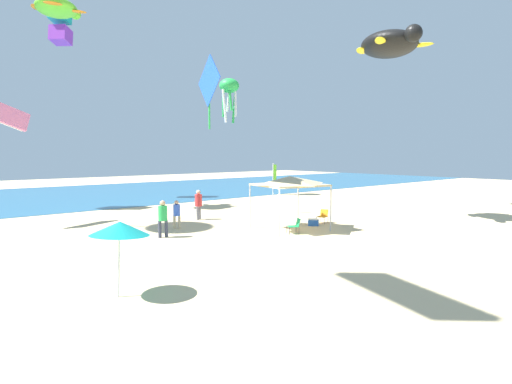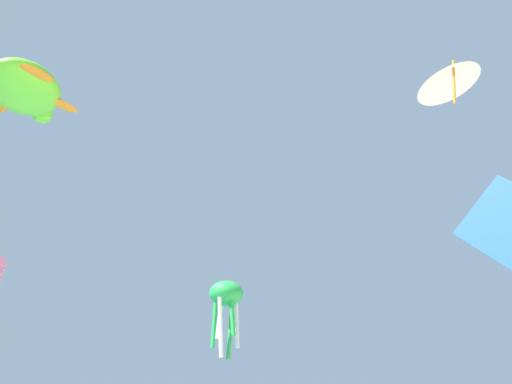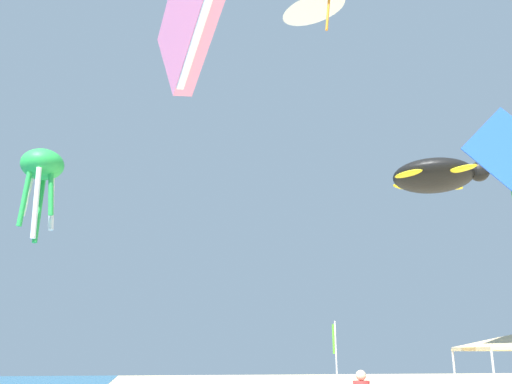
{
  "view_description": "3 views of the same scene",
  "coord_description": "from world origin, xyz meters",
  "px_view_note": "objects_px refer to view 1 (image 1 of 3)",
  "views": [
    {
      "loc": [
        -13.64,
        -14.38,
        4.26
      ],
      "look_at": [
        2.44,
        4.31,
        1.96
      ],
      "focal_mm": 29.28,
      "sensor_mm": 36.0,
      "label": 1
    },
    {
      "loc": [
        -14.88,
        4.27,
        3.04
      ],
      "look_at": [
        -0.81,
        11.12,
        10.41
      ],
      "focal_mm": 37.59,
      "sensor_mm": 36.0,
      "label": 2
    },
    {
      "loc": [
        -14.39,
        14.15,
        2.27
      ],
      "look_at": [
        -0.81,
        11.43,
        6.36
      ],
      "focal_mm": 39.12,
      "sensor_mm": 36.0,
      "label": 3
    }
  ],
  "objects_px": {
    "person_far_stroller": "(163,216)",
    "kite_turtle_lime": "(57,8)",
    "beach_umbrella": "(120,228)",
    "kite_octopus_green": "(229,88)",
    "person_watching_sky": "(177,212)",
    "folding_chair_left_of_tent": "(295,225)",
    "canopy_tent": "(290,181)",
    "cooler_box": "(313,222)",
    "folding_chair_right_of_tent": "(323,215)",
    "banner_flag": "(274,183)",
    "kite_turtle_black": "(390,44)",
    "kite_box_teal": "(60,25)",
    "person_near_umbrella": "(198,202)",
    "kite_diamond_blue": "(209,83)"
  },
  "relations": [
    {
      "from": "kite_box_teal",
      "to": "person_watching_sky",
      "type": "bearing_deg",
      "value": -47.23
    },
    {
      "from": "person_far_stroller",
      "to": "kite_turtle_black",
      "type": "height_order",
      "value": "kite_turtle_black"
    },
    {
      "from": "canopy_tent",
      "to": "kite_octopus_green",
      "type": "xyz_separation_m",
      "value": [
        8.89,
        17.25,
        7.94
      ]
    },
    {
      "from": "person_near_umbrella",
      "to": "kite_turtle_black",
      "type": "xyz_separation_m",
      "value": [
        8.87,
        -7.96,
        9.79
      ]
    },
    {
      "from": "beach_umbrella",
      "to": "person_far_stroller",
      "type": "xyz_separation_m",
      "value": [
        5.15,
        7.04,
        -0.93
      ]
    },
    {
      "from": "banner_flag",
      "to": "kite_turtle_lime",
      "type": "height_order",
      "value": "kite_turtle_lime"
    },
    {
      "from": "beach_umbrella",
      "to": "person_near_umbrella",
      "type": "relative_size",
      "value": 1.21
    },
    {
      "from": "cooler_box",
      "to": "banner_flag",
      "type": "relative_size",
      "value": 0.21
    },
    {
      "from": "person_far_stroller",
      "to": "kite_diamond_blue",
      "type": "xyz_separation_m",
      "value": [
        2.6,
        -0.43,
        6.78
      ]
    },
    {
      "from": "folding_chair_right_of_tent",
      "to": "kite_turtle_lime",
      "type": "relative_size",
      "value": 0.21
    },
    {
      "from": "person_near_umbrella",
      "to": "kite_diamond_blue",
      "type": "distance_m",
      "value": 8.13
    },
    {
      "from": "beach_umbrella",
      "to": "kite_turtle_black",
      "type": "distance_m",
      "value": 20.71
    },
    {
      "from": "person_watching_sky",
      "to": "kite_octopus_green",
      "type": "bearing_deg",
      "value": 92.27
    },
    {
      "from": "beach_umbrella",
      "to": "folding_chair_left_of_tent",
      "type": "height_order",
      "value": "beach_umbrella"
    },
    {
      "from": "folding_chair_left_of_tent",
      "to": "kite_octopus_green",
      "type": "bearing_deg",
      "value": -178.21
    },
    {
      "from": "folding_chair_right_of_tent",
      "to": "kite_octopus_green",
      "type": "distance_m",
      "value": 20.68
    },
    {
      "from": "folding_chair_right_of_tent",
      "to": "kite_diamond_blue",
      "type": "height_order",
      "value": "kite_diamond_blue"
    },
    {
      "from": "person_far_stroller",
      "to": "kite_box_teal",
      "type": "distance_m",
      "value": 26.49
    },
    {
      "from": "kite_box_teal",
      "to": "kite_octopus_green",
      "type": "bearing_deg",
      "value": 14.41
    },
    {
      "from": "kite_turtle_black",
      "to": "cooler_box",
      "type": "bearing_deg",
      "value": -87.02
    },
    {
      "from": "kite_diamond_blue",
      "to": "kite_turtle_black",
      "type": "distance_m",
      "value": 11.83
    },
    {
      "from": "person_far_stroller",
      "to": "person_near_umbrella",
      "type": "bearing_deg",
      "value": 50.96
    },
    {
      "from": "banner_flag",
      "to": "person_far_stroller",
      "type": "bearing_deg",
      "value": -166.09
    },
    {
      "from": "folding_chair_left_of_tent",
      "to": "kite_turtle_black",
      "type": "relative_size",
      "value": 0.16
    },
    {
      "from": "cooler_box",
      "to": "folding_chair_right_of_tent",
      "type": "bearing_deg",
      "value": 12.24
    },
    {
      "from": "banner_flag",
      "to": "kite_turtle_lime",
      "type": "distance_m",
      "value": 20.29
    },
    {
      "from": "person_far_stroller",
      "to": "kite_turtle_lime",
      "type": "relative_size",
      "value": 0.47
    },
    {
      "from": "banner_flag",
      "to": "kite_turtle_lime",
      "type": "bearing_deg",
      "value": 131.09
    },
    {
      "from": "person_watching_sky",
      "to": "folding_chair_left_of_tent",
      "type": "bearing_deg",
      "value": -5.2
    },
    {
      "from": "kite_diamond_blue",
      "to": "kite_octopus_green",
      "type": "distance_m",
      "value": 19.92
    },
    {
      "from": "folding_chair_left_of_tent",
      "to": "kite_octopus_green",
      "type": "xyz_separation_m",
      "value": [
        9.58,
        18.34,
        10.18
      ]
    },
    {
      "from": "canopy_tent",
      "to": "folding_chair_left_of_tent",
      "type": "relative_size",
      "value": 4.83
    },
    {
      "from": "folding_chair_left_of_tent",
      "to": "kite_turtle_black",
      "type": "bearing_deg",
      "value": 114.84
    },
    {
      "from": "kite_turtle_lime",
      "to": "canopy_tent",
      "type": "bearing_deg",
      "value": -93.6
    },
    {
      "from": "kite_box_teal",
      "to": "kite_turtle_black",
      "type": "height_order",
      "value": "kite_box_teal"
    },
    {
      "from": "kite_octopus_green",
      "to": "person_near_umbrella",
      "type": "bearing_deg",
      "value": -17.92
    },
    {
      "from": "kite_box_teal",
      "to": "banner_flag",
      "type": "bearing_deg",
      "value": -24.45
    },
    {
      "from": "person_watching_sky",
      "to": "kite_box_teal",
      "type": "height_order",
      "value": "kite_box_teal"
    },
    {
      "from": "cooler_box",
      "to": "person_near_umbrella",
      "type": "height_order",
      "value": "person_near_umbrella"
    },
    {
      "from": "folding_chair_left_of_tent",
      "to": "person_far_stroller",
      "type": "height_order",
      "value": "person_far_stroller"
    },
    {
      "from": "folding_chair_left_of_tent",
      "to": "kite_octopus_green",
      "type": "height_order",
      "value": "kite_octopus_green"
    },
    {
      "from": "person_far_stroller",
      "to": "kite_turtle_lime",
      "type": "height_order",
      "value": "kite_turtle_lime"
    },
    {
      "from": "folding_chair_right_of_tent",
      "to": "person_far_stroller",
      "type": "bearing_deg",
      "value": -119.22
    },
    {
      "from": "banner_flag",
      "to": "kite_turtle_black",
      "type": "relative_size",
      "value": 0.72
    },
    {
      "from": "folding_chair_left_of_tent",
      "to": "banner_flag",
      "type": "bearing_deg",
      "value": 175.02
    },
    {
      "from": "folding_chair_right_of_tent",
      "to": "kite_turtle_black",
      "type": "bearing_deg",
      "value": 48.43
    },
    {
      "from": "beach_umbrella",
      "to": "kite_octopus_green",
      "type": "bearing_deg",
      "value": 46.63
    },
    {
      "from": "canopy_tent",
      "to": "cooler_box",
      "type": "xyz_separation_m",
      "value": [
        1.94,
        -0.06,
        -2.51
      ]
    },
    {
      "from": "banner_flag",
      "to": "kite_box_teal",
      "type": "height_order",
      "value": "kite_box_teal"
    },
    {
      "from": "kite_turtle_lime",
      "to": "kite_octopus_green",
      "type": "distance_m",
      "value": 16.33
    }
  ]
}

